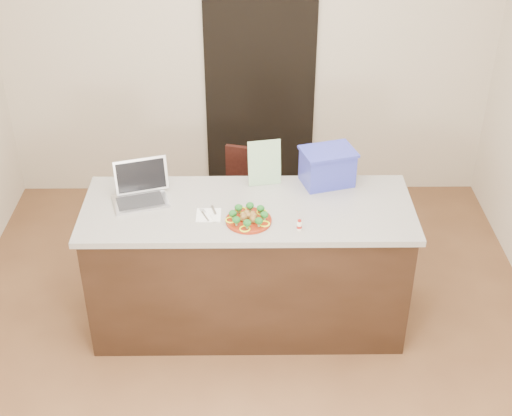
{
  "coord_description": "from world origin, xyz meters",
  "views": [
    {
      "loc": [
        0.02,
        -3.46,
        3.31
      ],
      "look_at": [
        0.05,
        0.2,
        0.94
      ],
      "focal_mm": 50.0,
      "sensor_mm": 36.0,
      "label": 1
    }
  ],
  "objects_px": {
    "yogurt_bottle": "(299,226)",
    "blue_box": "(327,166)",
    "napkin": "(209,215)",
    "laptop": "(141,189)",
    "chair": "(251,197)",
    "plate": "(249,220)",
    "island": "(248,266)"
  },
  "relations": [
    {
      "from": "blue_box",
      "to": "chair",
      "type": "xyz_separation_m",
      "value": [
        -0.5,
        0.53,
        -0.56
      ]
    },
    {
      "from": "napkin",
      "to": "laptop",
      "type": "relative_size",
      "value": 0.38
    },
    {
      "from": "island",
      "to": "napkin",
      "type": "distance_m",
      "value": 0.53
    },
    {
      "from": "laptop",
      "to": "island",
      "type": "bearing_deg",
      "value": -26.63
    },
    {
      "from": "plate",
      "to": "laptop",
      "type": "relative_size",
      "value": 0.71
    },
    {
      "from": "island",
      "to": "laptop",
      "type": "distance_m",
      "value": 0.86
    },
    {
      "from": "yogurt_bottle",
      "to": "blue_box",
      "type": "height_order",
      "value": "blue_box"
    },
    {
      "from": "yogurt_bottle",
      "to": "napkin",
      "type": "bearing_deg",
      "value": 164.09
    },
    {
      "from": "chair",
      "to": "napkin",
      "type": "bearing_deg",
      "value": -91.08
    },
    {
      "from": "napkin",
      "to": "laptop",
      "type": "bearing_deg",
      "value": 154.1
    },
    {
      "from": "laptop",
      "to": "blue_box",
      "type": "distance_m",
      "value": 1.2
    },
    {
      "from": "plate",
      "to": "yogurt_bottle",
      "type": "bearing_deg",
      "value": -15.98
    },
    {
      "from": "napkin",
      "to": "yogurt_bottle",
      "type": "xyz_separation_m",
      "value": [
        0.54,
        -0.15,
        0.02
      ]
    },
    {
      "from": "yogurt_bottle",
      "to": "chair",
      "type": "bearing_deg",
      "value": 104.97
    },
    {
      "from": "plate",
      "to": "laptop",
      "type": "xyz_separation_m",
      "value": [
        -0.68,
        0.28,
        0.05
      ]
    },
    {
      "from": "napkin",
      "to": "blue_box",
      "type": "bearing_deg",
      "value": 26.96
    },
    {
      "from": "island",
      "to": "chair",
      "type": "height_order",
      "value": "island"
    },
    {
      "from": "napkin",
      "to": "laptop",
      "type": "height_order",
      "value": "laptop"
    },
    {
      "from": "blue_box",
      "to": "island",
      "type": "bearing_deg",
      "value": -166.95
    },
    {
      "from": "napkin",
      "to": "plate",
      "type": "bearing_deg",
      "value": -15.83
    },
    {
      "from": "plate",
      "to": "yogurt_bottle",
      "type": "xyz_separation_m",
      "value": [
        0.3,
        -0.09,
        0.02
      ]
    },
    {
      "from": "island",
      "to": "blue_box",
      "type": "relative_size",
      "value": 5.31
    },
    {
      "from": "yogurt_bottle",
      "to": "island",
      "type": "bearing_deg",
      "value": 140.49
    },
    {
      "from": "blue_box",
      "to": "yogurt_bottle",
      "type": "bearing_deg",
      "value": -127.64
    },
    {
      "from": "island",
      "to": "blue_box",
      "type": "bearing_deg",
      "value": 29.26
    },
    {
      "from": "napkin",
      "to": "blue_box",
      "type": "xyz_separation_m",
      "value": [
        0.75,
        0.38,
        0.12
      ]
    },
    {
      "from": "napkin",
      "to": "chair",
      "type": "bearing_deg",
      "value": 74.3
    },
    {
      "from": "island",
      "to": "plate",
      "type": "height_order",
      "value": "plate"
    },
    {
      "from": "island",
      "to": "blue_box",
      "type": "height_order",
      "value": "blue_box"
    },
    {
      "from": "napkin",
      "to": "chair",
      "type": "height_order",
      "value": "napkin"
    },
    {
      "from": "yogurt_bottle",
      "to": "blue_box",
      "type": "relative_size",
      "value": 0.17
    },
    {
      "from": "chair",
      "to": "island",
      "type": "bearing_deg",
      "value": -76.6
    }
  ]
}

